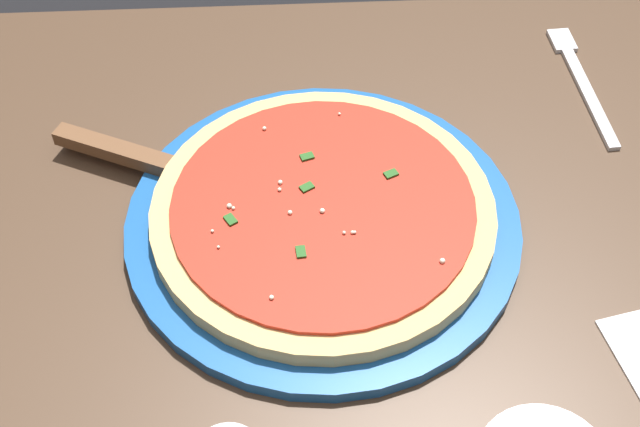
{
  "coord_description": "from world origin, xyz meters",
  "views": [
    {
      "loc": [
        -0.0,
        0.46,
        1.34
      ],
      "look_at": [
        -0.03,
        -0.03,
        0.77
      ],
      "focal_mm": 48.85,
      "sensor_mm": 36.0,
      "label": 1
    }
  ],
  "objects": [
    {
      "name": "fork",
      "position": [
        -0.31,
        -0.22,
        0.75
      ],
      "size": [
        0.03,
        0.19,
        0.0
      ],
      "color": "silver",
      "rests_on": "restaurant_table"
    },
    {
      "name": "pizza",
      "position": [
        -0.03,
        -0.03,
        0.77
      ],
      "size": [
        0.3,
        0.3,
        0.02
      ],
      "color": "#DBB26B",
      "rests_on": "serving_plate"
    },
    {
      "name": "pizza_server",
      "position": [
        0.12,
        -0.1,
        0.77
      ],
      "size": [
        0.22,
        0.13,
        0.01
      ],
      "color": "silver",
      "rests_on": "serving_plate"
    },
    {
      "name": "restaurant_table",
      "position": [
        0.0,
        0.0,
        0.6
      ],
      "size": [
        0.96,
        0.74,
        0.75
      ],
      "color": "black",
      "rests_on": "ground_plane"
    },
    {
      "name": "serving_plate",
      "position": [
        -0.03,
        -0.03,
        0.75
      ],
      "size": [
        0.35,
        0.35,
        0.01
      ],
      "primitive_type": "cylinder",
      "color": "#195199",
      "rests_on": "restaurant_table"
    }
  ]
}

